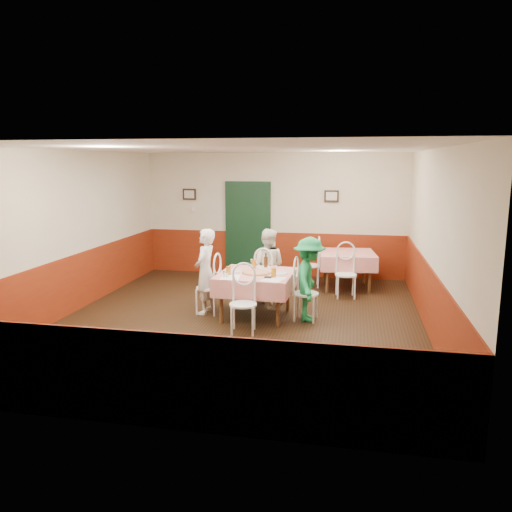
% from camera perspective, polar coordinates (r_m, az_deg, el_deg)
% --- Properties ---
extents(floor, '(7.00, 7.00, 0.00)m').
position_cam_1_polar(floor, '(8.39, -1.81, -7.35)').
color(floor, black).
rests_on(floor, ground).
extents(ceiling, '(7.00, 7.00, 0.00)m').
position_cam_1_polar(ceiling, '(7.97, -1.93, 12.15)').
color(ceiling, white).
rests_on(ceiling, back_wall).
extents(back_wall, '(6.00, 0.10, 2.80)m').
position_cam_1_polar(back_wall, '(11.47, 2.06, 4.71)').
color(back_wall, beige).
rests_on(back_wall, ground).
extents(front_wall, '(6.00, 0.10, 2.80)m').
position_cam_1_polar(front_wall, '(4.78, -11.30, -4.03)').
color(front_wall, beige).
rests_on(front_wall, ground).
extents(left_wall, '(0.10, 7.00, 2.80)m').
position_cam_1_polar(left_wall, '(9.20, -20.41, 2.56)').
color(left_wall, beige).
rests_on(left_wall, ground).
extents(right_wall, '(0.10, 7.00, 2.80)m').
position_cam_1_polar(right_wall, '(7.95, 19.71, 1.41)').
color(right_wall, beige).
rests_on(right_wall, ground).
extents(wainscot_back, '(6.00, 0.03, 1.00)m').
position_cam_1_polar(wainscot_back, '(11.59, 2.02, 0.27)').
color(wainscot_back, maroon).
rests_on(wainscot_back, ground).
extents(wainscot_front, '(6.00, 0.03, 1.00)m').
position_cam_1_polar(wainscot_front, '(5.10, -10.86, -13.83)').
color(wainscot_front, maroon).
rests_on(wainscot_front, ground).
extents(wainscot_left, '(0.03, 7.00, 1.00)m').
position_cam_1_polar(wainscot_left, '(9.36, -19.97, -2.91)').
color(wainscot_left, maroon).
rests_on(wainscot_left, ground).
extents(wainscot_right, '(0.03, 7.00, 1.00)m').
position_cam_1_polar(wainscot_right, '(8.14, 19.21, -4.85)').
color(wainscot_right, maroon).
rests_on(wainscot_right, ground).
extents(door, '(0.96, 0.06, 2.10)m').
position_cam_1_polar(door, '(11.57, -0.93, 3.03)').
color(door, black).
rests_on(door, ground).
extents(picture_left, '(0.32, 0.03, 0.26)m').
position_cam_1_polar(picture_left, '(11.86, -7.62, 7.00)').
color(picture_left, black).
rests_on(picture_left, back_wall).
extents(picture_right, '(0.32, 0.03, 0.26)m').
position_cam_1_polar(picture_right, '(11.25, 8.63, 6.78)').
color(picture_right, black).
rests_on(picture_right, back_wall).
extents(thermostat, '(0.10, 0.03, 0.10)m').
position_cam_1_polar(thermostat, '(11.86, -7.12, 5.32)').
color(thermostat, white).
rests_on(thermostat, back_wall).
extents(main_table, '(1.27, 1.27, 0.77)m').
position_cam_1_polar(main_table, '(8.48, 0.00, -4.48)').
color(main_table, red).
rests_on(main_table, ground).
extents(second_table, '(1.24, 1.24, 0.77)m').
position_cam_1_polar(second_table, '(10.55, 10.29, -1.63)').
color(second_table, red).
rests_on(second_table, ground).
extents(chair_left, '(0.45, 0.45, 0.90)m').
position_cam_1_polar(chair_left, '(8.70, -5.47, -3.64)').
color(chair_left, white).
rests_on(chair_left, ground).
extents(chair_right, '(0.45, 0.45, 0.90)m').
position_cam_1_polar(chair_right, '(8.31, 5.72, -4.32)').
color(chair_right, white).
rests_on(chair_right, ground).
extents(chair_far, '(0.49, 0.49, 0.90)m').
position_cam_1_polar(chair_far, '(9.27, 1.22, -2.69)').
color(chair_far, white).
rests_on(chair_far, ground).
extents(chair_near, '(0.47, 0.47, 0.90)m').
position_cam_1_polar(chair_near, '(7.67, -1.48, -5.56)').
color(chair_near, white).
rests_on(chair_near, ground).
extents(chair_second_a, '(0.47, 0.47, 0.90)m').
position_cam_1_polar(chair_second_a, '(10.57, 6.24, -1.08)').
color(chair_second_a, white).
rests_on(chair_second_a, ground).
extents(chair_second_b, '(0.47, 0.47, 0.90)m').
position_cam_1_polar(chair_second_b, '(9.80, 10.23, -2.13)').
color(chair_second_b, white).
rests_on(chair_second_b, ground).
extents(pizza, '(0.47, 0.47, 0.03)m').
position_cam_1_polar(pizza, '(8.36, 0.04, -1.89)').
color(pizza, '#B74723').
rests_on(pizza, main_table).
extents(plate_left, '(0.26, 0.26, 0.01)m').
position_cam_1_polar(plate_left, '(8.49, -2.62, -1.76)').
color(plate_left, white).
rests_on(plate_left, main_table).
extents(plate_right, '(0.26, 0.26, 0.01)m').
position_cam_1_polar(plate_right, '(8.33, 2.69, -2.00)').
color(plate_right, white).
rests_on(plate_right, main_table).
extents(plate_far, '(0.26, 0.26, 0.01)m').
position_cam_1_polar(plate_far, '(8.78, 0.81, -1.32)').
color(plate_far, white).
rests_on(plate_far, main_table).
extents(glass_a, '(0.08, 0.08, 0.14)m').
position_cam_1_polar(glass_a, '(8.24, -3.16, -1.69)').
color(glass_a, '#BF7219').
rests_on(glass_a, main_table).
extents(glass_b, '(0.09, 0.09, 0.15)m').
position_cam_1_polar(glass_b, '(8.07, 2.04, -1.91)').
color(glass_b, '#BF7219').
rests_on(glass_b, main_table).
extents(glass_c, '(0.08, 0.08, 0.14)m').
position_cam_1_polar(glass_c, '(8.76, -0.26, -0.92)').
color(glass_c, '#BF7219').
rests_on(glass_c, main_table).
extents(beer_bottle, '(0.07, 0.07, 0.24)m').
position_cam_1_polar(beer_bottle, '(8.76, 1.13, -0.61)').
color(beer_bottle, '#381C0A').
rests_on(beer_bottle, main_table).
extents(shaker_a, '(0.04, 0.04, 0.09)m').
position_cam_1_polar(shaker_a, '(8.10, -3.68, -2.11)').
color(shaker_a, silver).
rests_on(shaker_a, main_table).
extents(shaker_b, '(0.04, 0.04, 0.09)m').
position_cam_1_polar(shaker_b, '(8.07, -3.34, -2.16)').
color(shaker_b, silver).
rests_on(shaker_b, main_table).
extents(shaker_c, '(0.04, 0.04, 0.09)m').
position_cam_1_polar(shaker_c, '(8.16, -3.67, -2.01)').
color(shaker_c, '#B23319').
rests_on(shaker_c, main_table).
extents(menu_left, '(0.34, 0.43, 0.00)m').
position_cam_1_polar(menu_left, '(8.09, -2.95, -2.44)').
color(menu_left, white).
rests_on(menu_left, main_table).
extents(menu_right, '(0.39, 0.46, 0.00)m').
position_cam_1_polar(menu_right, '(7.94, 2.02, -2.67)').
color(menu_right, white).
rests_on(menu_right, main_table).
extents(wallet, '(0.11, 0.09, 0.02)m').
position_cam_1_polar(wallet, '(8.04, 1.37, -2.44)').
color(wallet, black).
rests_on(wallet, main_table).
extents(diner_left, '(0.40, 0.57, 1.48)m').
position_cam_1_polar(diner_left, '(8.64, -5.81, -1.77)').
color(diner_left, gray).
rests_on(diner_left, ground).
extents(diner_far, '(0.73, 0.60, 1.39)m').
position_cam_1_polar(diner_far, '(9.26, 1.30, -1.14)').
color(diner_far, gray).
rests_on(diner_far, ground).
extents(diner_right, '(0.55, 0.92, 1.40)m').
position_cam_1_polar(diner_right, '(8.25, 6.10, -2.67)').
color(diner_right, gray).
rests_on(diner_right, ground).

